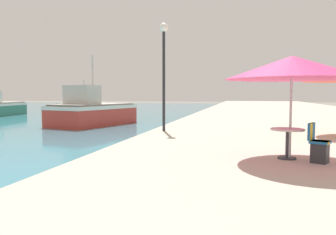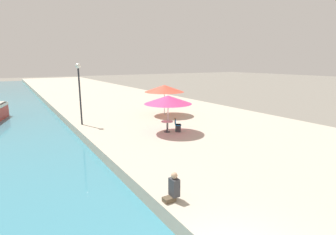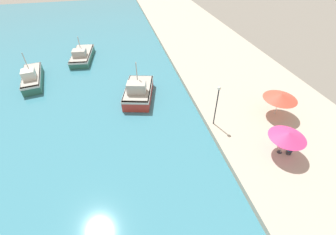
{
  "view_description": "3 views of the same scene",
  "coord_description": "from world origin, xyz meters",
  "px_view_note": "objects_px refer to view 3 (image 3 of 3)",
  "views": [
    {
      "loc": [
        3.94,
        3.05,
        2.19
      ],
      "look_at": [
        1.5,
        13.66,
        1.42
      ],
      "focal_mm": 35.0,
      "sensor_mm": 36.0,
      "label": 1
    },
    {
      "loc": [
        -3.95,
        -3.23,
        5.28
      ],
      "look_at": [
        5.06,
        11.37,
        1.62
      ],
      "focal_mm": 28.0,
      "sensor_mm": 36.0,
      "label": 2
    },
    {
      "loc": [
        -8.24,
        0.2,
        16.25
      ],
      "look_at": [
        -4.0,
        18.0,
        1.22
      ],
      "focal_mm": 24.0,
      "sensor_mm": 36.0,
      "label": 3
    }
  ],
  "objects_px": {
    "fishing_boat_far": "(82,55)",
    "cafe_chair_right": "(289,151)",
    "fishing_boat_near": "(138,91)",
    "cafe_umbrella_white": "(281,96)",
    "cafe_umbrella_pink": "(288,135)",
    "cafe_table": "(281,148)",
    "lamppost": "(217,99)",
    "fishing_boat_mid": "(32,77)",
    "cafe_chair_left": "(289,151)"
  },
  "relations": [
    {
      "from": "cafe_umbrella_pink",
      "to": "lamppost",
      "type": "xyz_separation_m",
      "value": [
        -4.43,
        5.26,
        0.88
      ]
    },
    {
      "from": "cafe_table",
      "to": "cafe_chair_right",
      "type": "xyz_separation_m",
      "value": [
        0.65,
        -0.32,
        -0.21
      ]
    },
    {
      "from": "fishing_boat_near",
      "to": "cafe_chair_right",
      "type": "xyz_separation_m",
      "value": [
        12.0,
        -13.03,
        -0.05
      ]
    },
    {
      "from": "cafe_umbrella_pink",
      "to": "cafe_umbrella_white",
      "type": "height_order",
      "value": "cafe_umbrella_white"
    },
    {
      "from": "cafe_chair_left",
      "to": "cafe_table",
      "type": "bearing_deg",
      "value": -90.0
    },
    {
      "from": "cafe_chair_right",
      "to": "cafe_table",
      "type": "bearing_deg",
      "value": -90.0
    },
    {
      "from": "cafe_umbrella_white",
      "to": "cafe_table",
      "type": "xyz_separation_m",
      "value": [
        -2.88,
        -5.17,
        -1.83
      ]
    },
    {
      "from": "lamppost",
      "to": "cafe_umbrella_pink",
      "type": "bearing_deg",
      "value": -49.92
    },
    {
      "from": "cafe_umbrella_white",
      "to": "cafe_umbrella_pink",
      "type": "bearing_deg",
      "value": -118.54
    },
    {
      "from": "cafe_table",
      "to": "lamppost",
      "type": "height_order",
      "value": "lamppost"
    },
    {
      "from": "cafe_umbrella_white",
      "to": "fishing_boat_far",
      "type": "bearing_deg",
      "value": 136.21
    },
    {
      "from": "lamppost",
      "to": "fishing_boat_near",
      "type": "bearing_deg",
      "value": 133.01
    },
    {
      "from": "fishing_boat_mid",
      "to": "fishing_boat_far",
      "type": "relative_size",
      "value": 1.01
    },
    {
      "from": "fishing_boat_near",
      "to": "cafe_chair_left",
      "type": "distance_m",
      "value": 17.72
    },
    {
      "from": "fishing_boat_mid",
      "to": "cafe_chair_right",
      "type": "xyz_separation_m",
      "value": [
        25.8,
        -20.14,
        0.04
      ]
    },
    {
      "from": "fishing_boat_mid",
      "to": "cafe_umbrella_white",
      "type": "distance_m",
      "value": 31.7
    },
    {
      "from": "cafe_table",
      "to": "fishing_boat_near",
      "type": "bearing_deg",
      "value": 131.75
    },
    {
      "from": "fishing_boat_far",
      "to": "cafe_chair_right",
      "type": "bearing_deg",
      "value": -46.88
    },
    {
      "from": "fishing_boat_mid",
      "to": "cafe_chair_right",
      "type": "height_order",
      "value": "fishing_boat_mid"
    },
    {
      "from": "cafe_umbrella_pink",
      "to": "cafe_chair_left",
      "type": "distance_m",
      "value": 2.0
    },
    {
      "from": "cafe_chair_left",
      "to": "lamppost",
      "type": "relative_size",
      "value": 0.2
    },
    {
      "from": "fishing_boat_near",
      "to": "cafe_umbrella_pink",
      "type": "bearing_deg",
      "value": -33.12
    },
    {
      "from": "fishing_boat_mid",
      "to": "cafe_chair_left",
      "type": "bearing_deg",
      "value": -47.11
    },
    {
      "from": "fishing_boat_near",
      "to": "cafe_chair_right",
      "type": "distance_m",
      "value": 17.72
    },
    {
      "from": "fishing_boat_mid",
      "to": "cafe_umbrella_pink",
      "type": "height_order",
      "value": "fishing_boat_mid"
    },
    {
      "from": "fishing_boat_near",
      "to": "fishing_boat_mid",
      "type": "height_order",
      "value": "fishing_boat_near"
    },
    {
      "from": "cafe_table",
      "to": "lamppost",
      "type": "xyz_separation_m",
      "value": [
        -4.37,
        5.23,
        2.56
      ]
    },
    {
      "from": "fishing_boat_mid",
      "to": "cafe_table",
      "type": "relative_size",
      "value": 9.59
    },
    {
      "from": "fishing_boat_far",
      "to": "cafe_umbrella_pink",
      "type": "bearing_deg",
      "value": -47.42
    },
    {
      "from": "fishing_boat_mid",
      "to": "cafe_chair_right",
      "type": "distance_m",
      "value": 32.73
    },
    {
      "from": "fishing_boat_far",
      "to": "lamppost",
      "type": "height_order",
      "value": "lamppost"
    },
    {
      "from": "cafe_chair_right",
      "to": "fishing_boat_mid",
      "type": "bearing_deg",
      "value": -101.78
    },
    {
      "from": "fishing_boat_mid",
      "to": "lamppost",
      "type": "height_order",
      "value": "lamppost"
    },
    {
      "from": "cafe_chair_right",
      "to": "lamppost",
      "type": "height_order",
      "value": "lamppost"
    },
    {
      "from": "fishing_boat_near",
      "to": "lamppost",
      "type": "xyz_separation_m",
      "value": [
        6.98,
        -7.48,
        2.72
      ]
    },
    {
      "from": "cafe_chair_left",
      "to": "cafe_chair_right",
      "type": "height_order",
      "value": "same"
    },
    {
      "from": "fishing_boat_mid",
      "to": "fishing_boat_far",
      "type": "height_order",
      "value": "fishing_boat_mid"
    },
    {
      "from": "cafe_chair_left",
      "to": "cafe_chair_right",
      "type": "bearing_deg",
      "value": -179.99
    },
    {
      "from": "fishing_boat_far",
      "to": "cafe_chair_left",
      "type": "bearing_deg",
      "value": -46.88
    },
    {
      "from": "cafe_umbrella_pink",
      "to": "lamppost",
      "type": "distance_m",
      "value": 6.93
    },
    {
      "from": "cafe_chair_left",
      "to": "cafe_chair_right",
      "type": "distance_m",
      "value": 0.0
    },
    {
      "from": "cafe_umbrella_pink",
      "to": "lamppost",
      "type": "bearing_deg",
      "value": 130.08
    },
    {
      "from": "cafe_umbrella_white",
      "to": "cafe_chair_right",
      "type": "distance_m",
      "value": 6.27
    },
    {
      "from": "lamppost",
      "to": "cafe_umbrella_white",
      "type": "bearing_deg",
      "value": -0.5
    },
    {
      "from": "fishing_boat_far",
      "to": "cafe_chair_right",
      "type": "distance_m",
      "value": 32.81
    },
    {
      "from": "fishing_boat_mid",
      "to": "cafe_umbrella_pink",
      "type": "bearing_deg",
      "value": -47.35
    },
    {
      "from": "fishing_boat_mid",
      "to": "cafe_chair_left",
      "type": "xyz_separation_m",
      "value": [
        25.8,
        -20.14,
        0.04
      ]
    },
    {
      "from": "cafe_umbrella_white",
      "to": "cafe_table",
      "type": "height_order",
      "value": "cafe_umbrella_white"
    },
    {
      "from": "cafe_table",
      "to": "cafe_chair_left",
      "type": "relative_size",
      "value": 0.88
    },
    {
      "from": "cafe_umbrella_pink",
      "to": "cafe_chair_right",
      "type": "height_order",
      "value": "cafe_umbrella_pink"
    }
  ]
}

